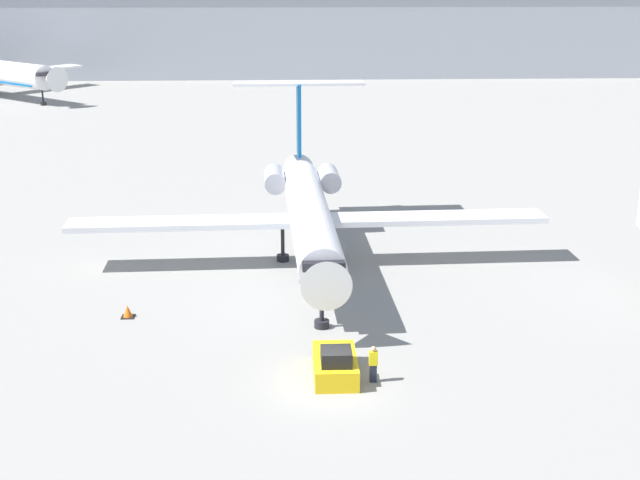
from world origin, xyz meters
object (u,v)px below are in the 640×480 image
Objects in this scene: pushback_tug at (335,364)px; worker_near_tug at (373,363)px; airplane_main at (309,210)px; traffic_cone_left at (128,312)px.

pushback_tug is 2.15× the size of worker_near_tug.
airplane_main reaches higher than pushback_tug.
worker_near_tug reaches higher than traffic_cone_left.
airplane_main is 13.77m from traffic_cone_left.
traffic_cone_left is at bearing 146.27° from worker_near_tug.
traffic_cone_left is (-10.11, -8.79, -3.17)m from airplane_main.
airplane_main is 17.52m from worker_near_tug.
pushback_tug is 1.85m from worker_near_tug.
traffic_cone_left is at bearing 144.54° from pushback_tug.
airplane_main is at bearing 92.52° from pushback_tug.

